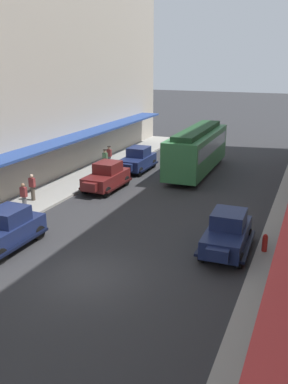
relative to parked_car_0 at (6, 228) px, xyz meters
The scene contains 12 objects.
ground_plane 4.96m from the parked_car_0, 11.28° to the right, with size 200.00×200.00×0.00m, color #2D2D30.
sidewalk_right 12.34m from the parked_car_0, ahead, with size 3.00×60.00×0.15m, color #99968E.
parked_car_0 is the anchor object (origin of this frame).
parked_car_1 15.07m from the parked_car_0, 89.91° to the left, with size 2.17×4.27×1.84m.
parked_car_2 9.76m from the parked_car_0, 89.58° to the left, with size 2.20×4.28×1.84m.
parked_car_3 10.12m from the parked_car_0, 20.53° to the left, with size 2.25×4.30×1.84m.
streetcar 16.88m from the parked_car_0, 74.80° to the left, with size 2.66×9.64×3.46m.
fire_hydrant 11.79m from the parked_car_0, 19.27° to the left, with size 0.24×0.24×0.82m.
pedestrian_1 4.45m from the parked_car_0, 117.91° to the left, with size 0.36×0.24×1.64m.
pedestrian_2 6.32m from the parked_car_0, 116.46° to the left, with size 0.36×0.24×1.64m.
pedestrian_3 14.97m from the parked_car_0, 98.92° to the left, with size 0.36×0.28×1.67m.
pedestrian_4 13.72m from the parked_car_0, 98.56° to the left, with size 0.36×0.28×1.67m.
Camera 1 is at (7.94, -12.88, 8.39)m, focal length 38.86 mm.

